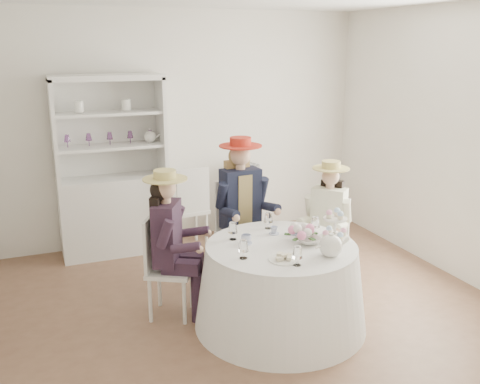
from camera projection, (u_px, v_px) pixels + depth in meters
name	position (u px, v px, depth m)	size (l,w,h in m)	color
ground	(244.00, 305.00, 4.90)	(4.50, 4.50, 0.00)	brown
wall_back	(180.00, 128.00, 6.32)	(4.50, 4.50, 0.00)	silver
wall_front	(391.00, 237.00, 2.75)	(4.50, 4.50, 0.00)	silver
wall_right	(452.00, 143.00, 5.34)	(4.50, 4.50, 0.00)	silver
tea_table	(280.00, 285.00, 4.48)	(1.45, 1.45, 0.72)	white
hutch	(113.00, 192.00, 5.98)	(1.36, 0.90, 2.00)	silver
side_table	(248.00, 212.00, 6.56)	(0.40, 0.40, 0.63)	silver
hatbox	(248.00, 176.00, 6.43)	(0.28, 0.28, 0.28)	black
guest_left	(170.00, 236.00, 4.53)	(0.56, 0.51, 1.31)	silver
guest_mid	(241.00, 202.00, 5.22)	(0.53, 0.55, 1.45)	silver
guest_right	(328.00, 216.00, 5.16)	(0.53, 0.52, 1.24)	silver
spare_chair	(190.00, 206.00, 6.10)	(0.44, 0.44, 0.98)	silver
teacup_a	(246.00, 240.00, 4.41)	(0.09, 0.09, 0.07)	white
teacup_b	(274.00, 231.00, 4.63)	(0.06, 0.06, 0.06)	white
teacup_c	(295.00, 230.00, 4.63)	(0.09, 0.09, 0.07)	white
flower_bowl	(309.00, 241.00, 4.40)	(0.20, 0.20, 0.05)	white
flower_arrangement	(302.00, 230.00, 4.44)	(0.20, 0.20, 0.07)	pink
table_teapot	(331.00, 246.00, 4.15)	(0.25, 0.18, 0.19)	white
sandwich_plate	(284.00, 259.00, 4.07)	(0.23, 0.23, 0.05)	white
cupcake_stand	(335.00, 228.00, 4.51)	(0.26, 0.26, 0.25)	white
stemware_set	(282.00, 237.00, 4.36)	(0.87, 0.91, 0.15)	white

